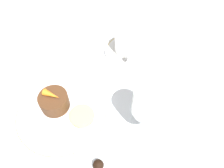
{
  "coord_description": "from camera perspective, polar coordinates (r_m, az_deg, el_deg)",
  "views": [
    {
      "loc": [
        0.27,
        0.09,
        0.51
      ],
      "look_at": [
        -0.07,
        0.09,
        0.04
      ],
      "focal_mm": 35.0,
      "sensor_mm": 36.0,
      "label": 1
    }
  ],
  "objects": [
    {
      "name": "saucer",
      "position": [
        0.71,
        3.93,
        8.75
      ],
      "size": [
        0.14,
        0.14,
        0.01
      ],
      "color": "white",
      "rests_on": "ground_plane"
    },
    {
      "name": "spoon",
      "position": [
        0.67,
        3.8,
        6.32
      ],
      "size": [
        0.07,
        0.11,
        0.0
      ],
      "color": "silver",
      "rests_on": "saucer"
    },
    {
      "name": "coffee_cup",
      "position": [
        0.68,
        4.18,
        10.77
      ],
      "size": [
        0.11,
        0.08,
        0.06
      ],
      "color": "white",
      "rests_on": "saucer"
    },
    {
      "name": "ground_plane",
      "position": [
        0.58,
        -9.3,
        -7.98
      ],
      "size": [
        3.0,
        3.0,
        0.0
      ],
      "primitive_type": "plane",
      "color": "white"
    },
    {
      "name": "carrot_garnish",
      "position": [
        0.55,
        -15.53,
        -2.74
      ],
      "size": [
        0.03,
        0.05,
        0.02
      ],
      "color": "orange",
      "rests_on": "dessert_cake"
    },
    {
      "name": "dinner_plate",
      "position": [
        0.58,
        -12.92,
        -7.2
      ],
      "size": [
        0.25,
        0.25,
        0.01
      ],
      "color": "white",
      "rests_on": "ground_plane"
    },
    {
      "name": "wine_glass",
      "position": [
        0.49,
        9.6,
        -4.94
      ],
      "size": [
        0.08,
        0.08,
        0.14
      ],
      "color": "silver",
      "rests_on": "ground_plane"
    },
    {
      "name": "pineapple_slice",
      "position": [
        0.56,
        -7.87,
        -8.23
      ],
      "size": [
        0.06,
        0.06,
        0.01
      ],
      "color": "#EFE075",
      "rests_on": "dinner_plate"
    },
    {
      "name": "chocolate_truffle",
      "position": [
        0.51,
        -3.6,
        -20.35
      ],
      "size": [
        0.03,
        0.03,
        0.03
      ],
      "color": "black",
      "rests_on": "ground_plane"
    },
    {
      "name": "dessert_cake",
      "position": [
        0.57,
        -14.87,
        -4.4
      ],
      "size": [
        0.07,
        0.07,
        0.04
      ],
      "color": "#4C2D19",
      "rests_on": "dinner_plate"
    }
  ]
}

